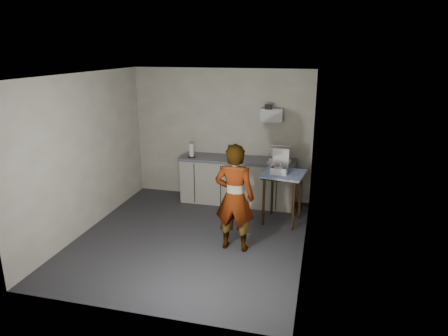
% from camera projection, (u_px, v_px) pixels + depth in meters
% --- Properties ---
extents(ground, '(4.00, 4.00, 0.00)m').
position_uv_depth(ground, '(191.00, 237.00, 6.51)').
color(ground, '#25252A').
rests_on(ground, ground).
extents(wall_back, '(3.60, 0.02, 2.60)m').
position_uv_depth(wall_back, '(221.00, 135.00, 7.98)').
color(wall_back, '#B1AB9B').
rests_on(wall_back, ground).
extents(wall_right, '(0.02, 4.00, 2.60)m').
position_uv_depth(wall_right, '(308.00, 169.00, 5.72)').
color(wall_right, '#B1AB9B').
rests_on(wall_right, ground).
extents(wall_left, '(0.02, 4.00, 2.60)m').
position_uv_depth(wall_left, '(86.00, 154.00, 6.55)').
color(wall_left, '#B1AB9B').
rests_on(wall_left, ground).
extents(ceiling, '(3.60, 4.00, 0.01)m').
position_uv_depth(ceiling, '(187.00, 75.00, 5.76)').
color(ceiling, silver).
rests_on(ceiling, wall_back).
extents(kitchen_counter, '(2.24, 0.62, 0.91)m').
position_uv_depth(kitchen_counter, '(237.00, 182.00, 7.87)').
color(kitchen_counter, black).
rests_on(kitchen_counter, ground).
extents(wall_shelf, '(0.42, 0.18, 0.37)m').
position_uv_depth(wall_shelf, '(272.00, 115.00, 7.55)').
color(wall_shelf, white).
rests_on(wall_shelf, ground).
extents(side_table, '(0.80, 0.80, 0.91)m').
position_uv_depth(side_table, '(283.00, 179.00, 6.88)').
color(side_table, '#391D0D').
rests_on(side_table, ground).
extents(standing_man, '(0.62, 0.42, 1.66)m').
position_uv_depth(standing_man, '(235.00, 198.00, 5.94)').
color(standing_man, '#B2A593').
rests_on(standing_man, ground).
extents(soap_bottle, '(0.11, 0.11, 0.28)m').
position_uv_depth(soap_bottle, '(235.00, 152.00, 7.66)').
color(soap_bottle, black).
rests_on(soap_bottle, kitchen_counter).
extents(soda_can, '(0.07, 0.07, 0.13)m').
position_uv_depth(soda_can, '(241.00, 154.00, 7.76)').
color(soda_can, red).
rests_on(soda_can, kitchen_counter).
extents(dark_bottle, '(0.07, 0.07, 0.26)m').
position_uv_depth(dark_bottle, '(230.00, 152.00, 7.74)').
color(dark_bottle, black).
rests_on(dark_bottle, kitchen_counter).
extents(paper_towel, '(0.15, 0.15, 0.26)m').
position_uv_depth(paper_towel, '(192.00, 151.00, 7.81)').
color(paper_towel, black).
rests_on(paper_towel, kitchen_counter).
extents(dish_rack, '(0.41, 0.31, 0.29)m').
position_uv_depth(dish_rack, '(279.00, 159.00, 7.48)').
color(dish_rack, white).
rests_on(dish_rack, kitchen_counter).
extents(bakery_box, '(0.29, 0.30, 0.39)m').
position_uv_depth(bakery_box, '(279.00, 168.00, 6.83)').
color(bakery_box, white).
rests_on(bakery_box, side_table).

